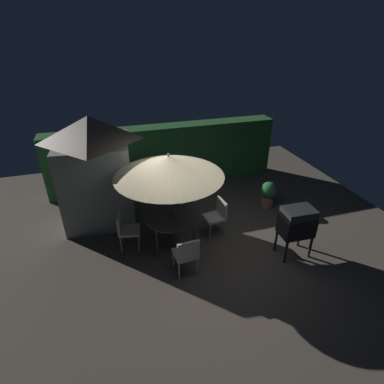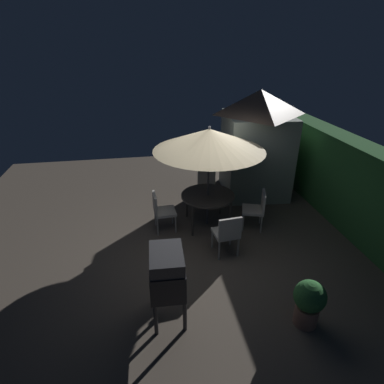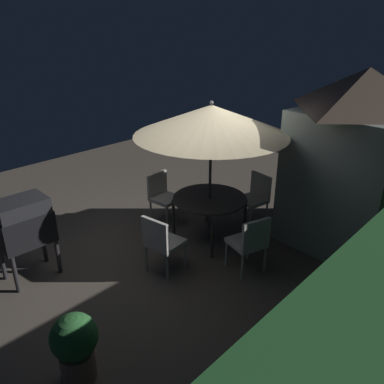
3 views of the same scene
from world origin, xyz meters
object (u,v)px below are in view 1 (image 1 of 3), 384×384
(chair_toward_hedge, at_px, (217,214))
(chair_near_shed, at_px, (125,228))
(chair_toward_house, at_px, (174,201))
(chair_far_side, at_px, (187,254))
(patio_table, at_px, (171,219))
(bbq_grill, at_px, (297,223))
(potted_plant_by_shed, at_px, (268,193))
(garden_shed, at_px, (96,170))
(patio_umbrella, at_px, (169,166))

(chair_toward_hedge, bearing_deg, chair_near_shed, 178.39)
(chair_near_shed, xyz_separation_m, chair_toward_house, (1.37, 0.86, 0.00))
(chair_far_side, bearing_deg, patio_table, 93.64)
(patio_table, distance_m, chair_near_shed, 1.06)
(chair_near_shed, height_order, chair_toward_hedge, same)
(chair_near_shed, xyz_separation_m, chair_toward_hedge, (2.23, -0.06, 0.00))
(patio_table, distance_m, chair_toward_house, 1.12)
(chair_far_side, bearing_deg, chair_toward_house, 82.83)
(bbq_grill, bearing_deg, chair_far_side, 177.84)
(bbq_grill, height_order, potted_plant_by_shed, bbq_grill)
(bbq_grill, bearing_deg, chair_toward_hedge, 136.15)
(chair_toward_house, bearing_deg, bbq_grill, -45.09)
(garden_shed, height_order, patio_table, garden_shed)
(garden_shed, height_order, chair_toward_house, garden_shed)
(chair_near_shed, bearing_deg, chair_far_side, -48.86)
(bbq_grill, relative_size, chair_toward_hedge, 1.33)
(bbq_grill, bearing_deg, patio_umbrella, 155.46)
(chair_far_side, xyz_separation_m, potted_plant_by_shed, (2.95, 1.93, -0.09))
(chair_near_shed, height_order, chair_far_side, same)
(chair_toward_hedge, bearing_deg, potted_plant_by_shed, 21.85)
(potted_plant_by_shed, bearing_deg, patio_table, -164.04)
(chair_toward_house, bearing_deg, chair_toward_hedge, -46.91)
(chair_near_shed, bearing_deg, chair_toward_house, 32.10)
(garden_shed, bearing_deg, chair_toward_house, -17.58)
(chair_near_shed, bearing_deg, garden_shed, 108.69)
(patio_umbrella, distance_m, chair_toward_hedge, 1.92)
(patio_umbrella, relative_size, chair_toward_hedge, 2.62)
(chair_near_shed, relative_size, potted_plant_by_shed, 1.17)
(patio_umbrella, bearing_deg, chair_toward_hedge, 6.27)
(garden_shed, distance_m, patio_umbrella, 2.32)
(chair_far_side, bearing_deg, chair_near_shed, 131.14)
(patio_table, relative_size, chair_near_shed, 1.33)
(chair_toward_house, bearing_deg, chair_near_shed, -147.90)
(patio_table, xyz_separation_m, chair_toward_hedge, (1.19, 0.13, -0.18))
(chair_toward_hedge, bearing_deg, chair_far_side, -133.27)
(chair_toward_hedge, relative_size, chair_toward_house, 1.00)
(potted_plant_by_shed, bearing_deg, patio_umbrella, -164.04)
(garden_shed, bearing_deg, patio_table, -47.13)
(chair_near_shed, relative_size, chair_toward_hedge, 1.00)
(bbq_grill, bearing_deg, potted_plant_by_shed, 76.49)
(patio_table, height_order, chair_far_side, chair_far_side)
(patio_umbrella, bearing_deg, potted_plant_by_shed, 15.96)
(bbq_grill, relative_size, chair_toward_house, 1.33)
(patio_umbrella, relative_size, potted_plant_by_shed, 3.08)
(chair_far_side, height_order, potted_plant_by_shed, chair_far_side)
(patio_table, bearing_deg, garden_shed, 132.87)
(chair_far_side, bearing_deg, potted_plant_by_shed, 33.15)
(garden_shed, xyz_separation_m, potted_plant_by_shed, (4.54, -0.77, -0.99))
(chair_toward_house, bearing_deg, garden_shed, 162.42)
(patio_umbrella, distance_m, chair_far_side, 1.84)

